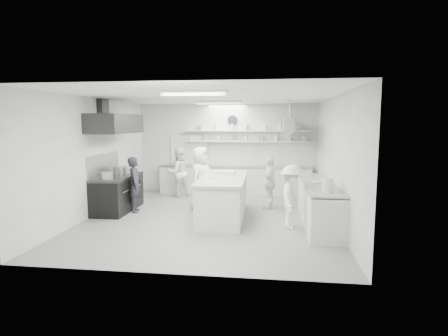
# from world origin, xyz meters

# --- Properties ---
(floor) EXTENTS (6.00, 7.00, 0.02)m
(floor) POSITION_xyz_m (0.00, 0.00, -0.01)
(floor) COLOR gray
(floor) RESTS_ON ground
(ceiling) EXTENTS (6.00, 7.00, 0.02)m
(ceiling) POSITION_xyz_m (0.00, 0.00, 3.01)
(ceiling) COLOR white
(ceiling) RESTS_ON wall_back
(wall_back) EXTENTS (6.00, 0.04, 3.00)m
(wall_back) POSITION_xyz_m (0.00, 3.50, 1.50)
(wall_back) COLOR silver
(wall_back) RESTS_ON floor
(wall_front) EXTENTS (6.00, 0.04, 3.00)m
(wall_front) POSITION_xyz_m (0.00, -3.50, 1.50)
(wall_front) COLOR silver
(wall_front) RESTS_ON floor
(wall_left) EXTENTS (0.04, 7.00, 3.00)m
(wall_left) POSITION_xyz_m (-3.00, 0.00, 1.50)
(wall_left) COLOR silver
(wall_left) RESTS_ON floor
(wall_right) EXTENTS (0.04, 7.00, 3.00)m
(wall_right) POSITION_xyz_m (3.00, 0.00, 1.50)
(wall_right) COLOR silver
(wall_right) RESTS_ON floor
(stove) EXTENTS (0.80, 1.80, 0.90)m
(stove) POSITION_xyz_m (-2.60, 0.40, 0.45)
(stove) COLOR black
(stove) RESTS_ON floor
(exhaust_hood) EXTENTS (0.85, 2.00, 0.50)m
(exhaust_hood) POSITION_xyz_m (-2.60, 0.40, 2.35)
(exhaust_hood) COLOR #2A2A2B
(exhaust_hood) RESTS_ON wall_left
(back_counter) EXTENTS (5.00, 0.60, 0.92)m
(back_counter) POSITION_xyz_m (0.30, 3.20, 0.46)
(back_counter) COLOR silver
(back_counter) RESTS_ON floor
(shelf_lower) EXTENTS (4.20, 0.26, 0.04)m
(shelf_lower) POSITION_xyz_m (0.70, 3.37, 1.75)
(shelf_lower) COLOR silver
(shelf_lower) RESTS_ON wall_back
(shelf_upper) EXTENTS (4.20, 0.26, 0.04)m
(shelf_upper) POSITION_xyz_m (0.70, 3.37, 2.10)
(shelf_upper) COLOR silver
(shelf_upper) RESTS_ON wall_back
(pass_through_window) EXTENTS (1.30, 0.04, 1.00)m
(pass_through_window) POSITION_xyz_m (-1.30, 3.48, 1.45)
(pass_through_window) COLOR black
(pass_through_window) RESTS_ON wall_back
(wall_clock) EXTENTS (0.32, 0.05, 0.32)m
(wall_clock) POSITION_xyz_m (0.20, 3.46, 2.45)
(wall_clock) COLOR white
(wall_clock) RESTS_ON wall_back
(right_counter) EXTENTS (0.74, 3.30, 0.94)m
(right_counter) POSITION_xyz_m (2.65, -0.20, 0.47)
(right_counter) COLOR silver
(right_counter) RESTS_ON floor
(pot_rack) EXTENTS (0.30, 1.60, 0.40)m
(pot_rack) POSITION_xyz_m (2.00, 2.40, 2.30)
(pot_rack) COLOR #A7A7A7
(pot_rack) RESTS_ON ceiling
(light_fixture_front) EXTENTS (1.30, 0.25, 0.10)m
(light_fixture_front) POSITION_xyz_m (0.00, -1.80, 2.94)
(light_fixture_front) COLOR silver
(light_fixture_front) RESTS_ON ceiling
(light_fixture_rear) EXTENTS (1.30, 0.25, 0.10)m
(light_fixture_rear) POSITION_xyz_m (0.00, 1.80, 2.94)
(light_fixture_rear) COLOR silver
(light_fixture_rear) RESTS_ON ceiling
(prep_island) EXTENTS (1.04, 2.71, 1.00)m
(prep_island) POSITION_xyz_m (0.34, 0.03, 0.50)
(prep_island) COLOR silver
(prep_island) RESTS_ON floor
(stove_pot) EXTENTS (0.43, 0.43, 0.27)m
(stove_pot) POSITION_xyz_m (-2.60, 0.69, 1.04)
(stove_pot) COLOR #A7A7A7
(stove_pot) RESTS_ON stove
(cook_stove) EXTENTS (0.49, 0.62, 1.48)m
(cook_stove) POSITION_xyz_m (-2.09, 0.35, 0.74)
(cook_stove) COLOR #24232A
(cook_stove) RESTS_ON floor
(cook_back) EXTENTS (0.96, 0.93, 1.57)m
(cook_back) POSITION_xyz_m (-1.46, 2.51, 0.78)
(cook_back) COLOR white
(cook_back) RESTS_ON floor
(cook_island_left) EXTENTS (0.73, 0.95, 1.72)m
(cook_island_left) POSITION_xyz_m (-0.43, 0.95, 0.86)
(cook_island_left) COLOR white
(cook_island_left) RESTS_ON floor
(cook_island_right) EXTENTS (0.52, 0.90, 1.44)m
(cook_island_right) POSITION_xyz_m (1.47, 1.20, 0.72)
(cook_island_right) COLOR white
(cook_island_right) RESTS_ON floor
(cook_right) EXTENTS (0.70, 1.02, 1.45)m
(cook_right) POSITION_xyz_m (1.97, -0.67, 0.72)
(cook_right) COLOR white
(cook_right) RESTS_ON floor
(bowl_island_a) EXTENTS (0.26, 0.26, 0.06)m
(bowl_island_a) POSITION_xyz_m (0.47, 0.74, 1.03)
(bowl_island_a) COLOR #A7A7A7
(bowl_island_a) RESTS_ON prep_island
(bowl_island_b) EXTENTS (0.25, 0.25, 0.07)m
(bowl_island_b) POSITION_xyz_m (0.11, -0.26, 1.03)
(bowl_island_b) COLOR silver
(bowl_island_b) RESTS_ON prep_island
(bowl_right) EXTENTS (0.27, 0.27, 0.06)m
(bowl_right) POSITION_xyz_m (2.55, -0.23, 0.97)
(bowl_right) COLOR silver
(bowl_right) RESTS_ON right_counter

